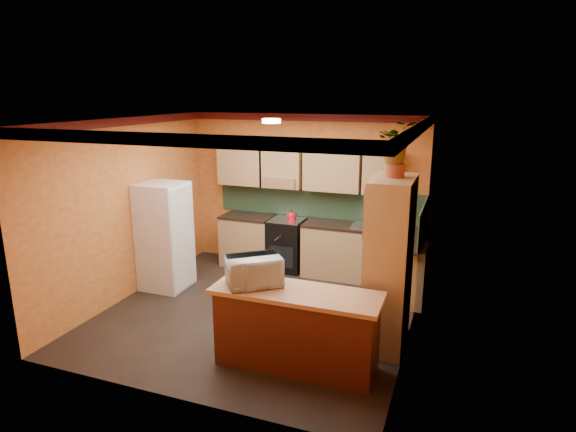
% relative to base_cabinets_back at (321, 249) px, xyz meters
% --- Properties ---
extents(room_shell, '(4.24, 4.24, 2.72)m').
position_rel_base_cabinets_back_xyz_m(room_shell, '(-0.39, -1.52, 1.65)').
color(room_shell, black).
rests_on(room_shell, ground).
extents(base_cabinets_back, '(3.65, 0.60, 0.88)m').
position_rel_base_cabinets_back_xyz_m(base_cabinets_back, '(0.00, 0.00, 0.00)').
color(base_cabinets_back, tan).
rests_on(base_cabinets_back, ground).
extents(countertop_back, '(3.65, 0.62, 0.04)m').
position_rel_base_cabinets_back_xyz_m(countertop_back, '(0.00, -0.00, 0.46)').
color(countertop_back, black).
rests_on(countertop_back, base_cabinets_back).
extents(stove, '(0.58, 0.58, 0.91)m').
position_rel_base_cabinets_back_xyz_m(stove, '(-0.63, -0.00, 0.02)').
color(stove, black).
rests_on(stove, ground).
extents(kettle, '(0.19, 0.19, 0.18)m').
position_rel_base_cabinets_back_xyz_m(kettle, '(-0.53, -0.05, 0.56)').
color(kettle, red).
rests_on(kettle, stove).
extents(sink, '(0.48, 0.40, 0.03)m').
position_rel_base_cabinets_back_xyz_m(sink, '(0.77, 0.00, 0.50)').
color(sink, silver).
rests_on(sink, countertop_back).
extents(base_cabinets_right, '(0.60, 0.80, 0.88)m').
position_rel_base_cabinets_back_xyz_m(base_cabinets_right, '(1.39, -0.70, 0.00)').
color(base_cabinets_right, tan).
rests_on(base_cabinets_right, ground).
extents(countertop_right, '(0.62, 0.80, 0.04)m').
position_rel_base_cabinets_back_xyz_m(countertop_right, '(1.39, -0.70, 0.46)').
color(countertop_right, black).
rests_on(countertop_right, base_cabinets_right).
extents(fridge, '(0.68, 0.66, 1.70)m').
position_rel_base_cabinets_back_xyz_m(fridge, '(-2.16, -1.42, 0.41)').
color(fridge, white).
rests_on(fridge, ground).
extents(pantry, '(0.48, 0.90, 2.10)m').
position_rel_base_cabinets_back_xyz_m(pantry, '(1.44, -2.02, 0.61)').
color(pantry, tan).
rests_on(pantry, ground).
extents(fern_pot, '(0.22, 0.22, 0.16)m').
position_rel_base_cabinets_back_xyz_m(fern_pot, '(1.44, -1.97, 1.74)').
color(fern_pot, brown).
rests_on(fern_pot, pantry).
extents(fern, '(0.53, 0.49, 0.49)m').
position_rel_base_cabinets_back_xyz_m(fern, '(1.44, -1.97, 2.06)').
color(fern, tan).
rests_on(fern, fern_pot).
extents(breakfast_bar, '(1.80, 0.55, 0.88)m').
position_rel_base_cabinets_back_xyz_m(breakfast_bar, '(0.57, -2.91, 0.00)').
color(breakfast_bar, '#531F13').
rests_on(breakfast_bar, ground).
extents(bar_top, '(1.90, 0.65, 0.05)m').
position_rel_base_cabinets_back_xyz_m(bar_top, '(0.57, -2.91, 0.47)').
color(bar_top, tan).
rests_on(bar_top, breakfast_bar).
extents(microwave, '(0.72, 0.69, 0.33)m').
position_rel_base_cabinets_back_xyz_m(microwave, '(0.06, -2.91, 0.66)').
color(microwave, white).
rests_on(microwave, bar_top).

